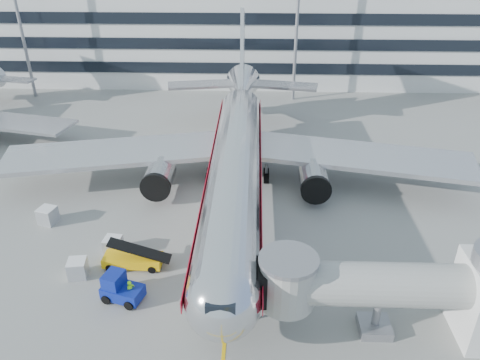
{
  "coord_description": "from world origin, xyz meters",
  "views": [
    {
      "loc": [
        1.85,
        -32.26,
        25.22
      ],
      "look_at": [
        0.52,
        6.55,
        4.0
      ],
      "focal_mm": 35.0,
      "sensor_mm": 36.0,
      "label": 1
    }
  ],
  "objects_px": {
    "main_jet": "(237,154)",
    "ramp_worker": "(131,291)",
    "cargo_container_right": "(48,215)",
    "belt_loader": "(133,259)",
    "cargo_container_left": "(78,268)",
    "baggage_tug": "(120,288)",
    "cargo_container_front": "(113,245)"
  },
  "relations": [
    {
      "from": "baggage_tug",
      "to": "cargo_container_right",
      "type": "bearing_deg",
      "value": 133.74
    },
    {
      "from": "baggage_tug",
      "to": "cargo_container_front",
      "type": "height_order",
      "value": "baggage_tug"
    },
    {
      "from": "belt_loader",
      "to": "cargo_container_right",
      "type": "height_order",
      "value": "belt_loader"
    },
    {
      "from": "cargo_container_left",
      "to": "cargo_container_right",
      "type": "xyz_separation_m",
      "value": [
        -5.52,
        7.64,
        0.03
      ]
    },
    {
      "from": "cargo_container_right",
      "to": "belt_loader",
      "type": "bearing_deg",
      "value": -32.54
    },
    {
      "from": "belt_loader",
      "to": "ramp_worker",
      "type": "relative_size",
      "value": 2.81
    },
    {
      "from": "baggage_tug",
      "to": "cargo_container_front",
      "type": "relative_size",
      "value": 2.18
    },
    {
      "from": "ramp_worker",
      "to": "belt_loader",
      "type": "bearing_deg",
      "value": 55.61
    },
    {
      "from": "belt_loader",
      "to": "cargo_container_front",
      "type": "bearing_deg",
      "value": 140.73
    },
    {
      "from": "main_jet",
      "to": "cargo_container_left",
      "type": "distance_m",
      "value": 19.47
    },
    {
      "from": "baggage_tug",
      "to": "ramp_worker",
      "type": "xyz_separation_m",
      "value": [
        0.87,
        -0.19,
        -0.08
      ]
    },
    {
      "from": "cargo_container_front",
      "to": "ramp_worker",
      "type": "height_order",
      "value": "ramp_worker"
    },
    {
      "from": "cargo_container_left",
      "to": "cargo_container_right",
      "type": "bearing_deg",
      "value": 125.87
    },
    {
      "from": "main_jet",
      "to": "ramp_worker",
      "type": "xyz_separation_m",
      "value": [
        -7.32,
        -17.32,
        -3.32
      ]
    },
    {
      "from": "cargo_container_right",
      "to": "ramp_worker",
      "type": "relative_size",
      "value": 1.01
    },
    {
      "from": "baggage_tug",
      "to": "cargo_container_left",
      "type": "xyz_separation_m",
      "value": [
        -4.14,
        2.46,
        -0.22
      ]
    },
    {
      "from": "cargo_container_left",
      "to": "cargo_container_right",
      "type": "height_order",
      "value": "cargo_container_right"
    },
    {
      "from": "main_jet",
      "to": "belt_loader",
      "type": "relative_size",
      "value": 9.91
    },
    {
      "from": "main_jet",
      "to": "ramp_worker",
      "type": "distance_m",
      "value": 19.1
    },
    {
      "from": "main_jet",
      "to": "cargo_container_left",
      "type": "bearing_deg",
      "value": -130.03
    },
    {
      "from": "belt_loader",
      "to": "cargo_container_left",
      "type": "bearing_deg",
      "value": -160.56
    },
    {
      "from": "main_jet",
      "to": "cargo_container_left",
      "type": "xyz_separation_m",
      "value": [
        -12.32,
        -14.67,
        -3.46
      ]
    },
    {
      "from": "main_jet",
      "to": "baggage_tug",
      "type": "relative_size",
      "value": 14.94
    },
    {
      "from": "cargo_container_front",
      "to": "belt_loader",
      "type": "bearing_deg",
      "value": -39.27
    },
    {
      "from": "main_jet",
      "to": "cargo_container_right",
      "type": "distance_m",
      "value": 19.49
    },
    {
      "from": "cargo_container_left",
      "to": "cargo_container_front",
      "type": "height_order",
      "value": "cargo_container_left"
    },
    {
      "from": "belt_loader",
      "to": "ramp_worker",
      "type": "distance_m",
      "value": 4.21
    },
    {
      "from": "cargo_container_left",
      "to": "ramp_worker",
      "type": "height_order",
      "value": "ramp_worker"
    },
    {
      "from": "baggage_tug",
      "to": "cargo_container_right",
      "type": "distance_m",
      "value": 13.98
    },
    {
      "from": "main_jet",
      "to": "cargo_container_right",
      "type": "relative_size",
      "value": 27.51
    },
    {
      "from": "cargo_container_front",
      "to": "ramp_worker",
      "type": "relative_size",
      "value": 0.85
    },
    {
      "from": "baggage_tug",
      "to": "cargo_container_right",
      "type": "relative_size",
      "value": 1.84
    }
  ]
}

